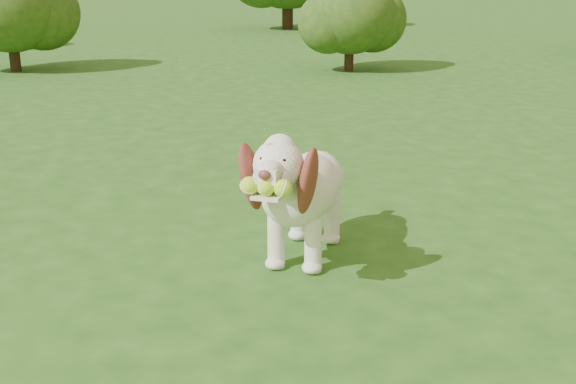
{
  "coord_description": "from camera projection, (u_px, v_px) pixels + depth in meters",
  "views": [
    {
      "loc": [
        -0.39,
        -3.58,
        1.42
      ],
      "look_at": [
        -0.24,
        -0.43,
        0.43
      ],
      "focal_mm": 45.0,
      "sensor_mm": 36.0,
      "label": 1
    }
  ],
  "objects": [
    {
      "name": "dog",
      "position": [
        301.0,
        187.0,
        3.52
      ],
      "size": [
        0.62,
        1.1,
        0.73
      ],
      "rotation": [
        0.0,
        0.0,
        -0.33
      ],
      "color": "white",
      "rests_on": "ground"
    },
    {
      "name": "shrub_a",
      "position": [
        9.0,
        8.0,
        9.84
      ],
      "size": [
        1.42,
        1.42,
        1.47
      ],
      "color": "#382314",
      "rests_on": "ground"
    },
    {
      "name": "shrub_c",
      "position": [
        350.0,
        15.0,
        9.9
      ],
      "size": [
        1.26,
        1.26,
        1.3
      ],
      "color": "#382314",
      "rests_on": "ground"
    },
    {
      "name": "ground",
      "position": [
        329.0,
        243.0,
        3.85
      ],
      "size": [
        80.0,
        80.0,
        0.0
      ],
      "primitive_type": "plane",
      "color": "#204B15",
      "rests_on": "ground"
    }
  ]
}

